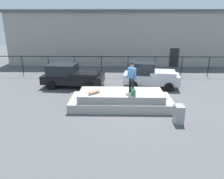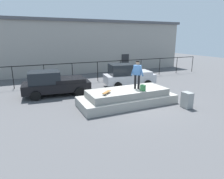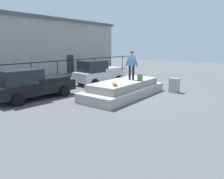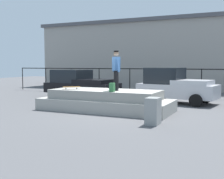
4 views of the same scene
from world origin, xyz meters
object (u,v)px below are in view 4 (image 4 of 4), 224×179
skateboard (72,87)px  utility_box (153,111)px  skateboarder (116,68)px  car_black_pickup_near (80,84)px  backpack (112,87)px  car_silver_pickup_mid (175,86)px

skateboard → utility_box: bearing=-20.6°
skateboarder → car_black_pickup_near: skateboarder is taller
skateboard → backpack: bearing=-7.8°
car_black_pickup_near → backpack: bearing=-46.5°
backpack → car_black_pickup_near: (-4.41, 4.64, -0.25)m
backpack → car_silver_pickup_mid: size_ratio=0.09×
backpack → car_silver_pickup_mid: bearing=-30.2°
car_black_pickup_near → car_silver_pickup_mid: size_ratio=1.10×
backpack → utility_box: backpack is taller
backpack → car_black_pickup_near: car_black_pickup_near is taller
skateboard → utility_box: (4.40, -1.66, -0.58)m
car_black_pickup_near → skateboarder: bearing=-43.3°
skateboarder → backpack: (0.07, -0.56, -0.82)m
skateboard → car_black_pickup_near: size_ratio=0.15×
car_black_pickup_near → utility_box: size_ratio=5.10×
skateboard → backpack: size_ratio=1.94×
skateboarder → utility_box: size_ratio=1.85×
car_silver_pickup_mid → skateboarder: bearing=-111.8°
utility_box → backpack: bearing=148.4°
backpack → car_silver_pickup_mid: car_silver_pickup_mid is taller
skateboarder → utility_box: 3.32m
skateboard → car_silver_pickup_mid: (3.77, 4.34, -0.11)m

